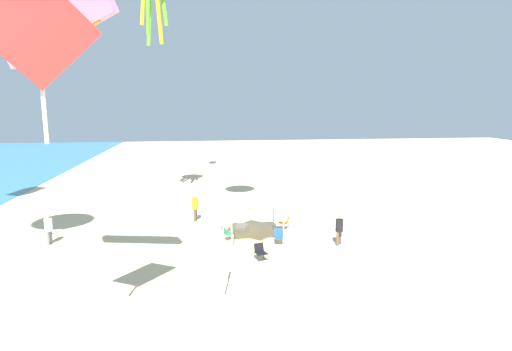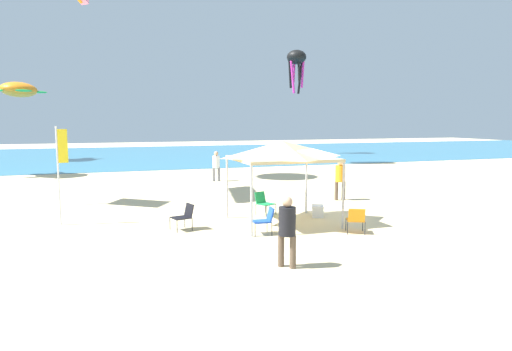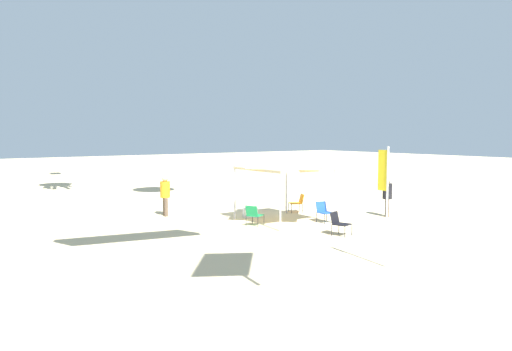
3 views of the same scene
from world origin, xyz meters
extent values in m
cube|color=beige|center=(0.00, 0.00, -0.05)|extent=(120.00, 120.00, 0.10)
cube|color=teal|center=(0.00, 32.40, 0.01)|extent=(120.00, 29.62, 0.02)
cylinder|color=#B7B7BC|center=(-2.93, -1.67, 1.07)|extent=(0.07, 0.07, 2.13)
cylinder|color=#B7B7BC|center=(0.15, -1.67, 1.07)|extent=(0.07, 0.07, 2.13)
cylinder|color=#B7B7BC|center=(-2.93, 1.09, 1.07)|extent=(0.07, 0.07, 2.13)
cylinder|color=#B7B7BC|center=(0.15, 1.09, 1.07)|extent=(0.07, 0.07, 2.13)
cube|color=#D1B784|center=(-1.39, -0.29, 2.18)|extent=(3.15, 2.83, 0.10)
pyramid|color=#D1B784|center=(-1.39, -0.29, 2.50)|extent=(3.08, 2.78, 0.54)
cylinder|color=black|center=(-1.55, 0.82, 0.20)|extent=(0.02, 0.02, 0.40)
cylinder|color=black|center=(-1.08, 1.06, 0.20)|extent=(0.02, 0.02, 0.40)
cylinder|color=black|center=(-1.78, 1.29, 0.20)|extent=(0.02, 0.02, 0.40)
cylinder|color=black|center=(-1.32, 1.52, 0.20)|extent=(0.02, 0.02, 0.40)
cube|color=#198C4C|center=(-1.43, 1.17, 0.40)|extent=(0.70, 0.70, 0.03)
cube|color=#198C4C|center=(-1.56, 1.43, 0.61)|extent=(0.50, 0.34, 0.41)
cylinder|color=black|center=(0.58, -2.16, 0.20)|extent=(0.02, 0.02, 0.40)
cylinder|color=black|center=(0.11, -1.94, 0.20)|extent=(0.02, 0.02, 0.40)
cylinder|color=black|center=(0.37, -2.63, 0.20)|extent=(0.02, 0.02, 0.40)
cylinder|color=black|center=(-0.11, -2.42, 0.20)|extent=(0.02, 0.02, 0.40)
cube|color=orange|center=(0.24, -2.29, 0.40)|extent=(0.69, 0.69, 0.03)
cube|color=orange|center=(0.12, -2.55, 0.61)|extent=(0.50, 0.32, 0.41)
cylinder|color=black|center=(-5.11, -0.03, 0.20)|extent=(0.02, 0.02, 0.40)
cylinder|color=black|center=(-4.97, -0.53, 0.20)|extent=(0.02, 0.02, 0.40)
cylinder|color=black|center=(-4.61, 0.11, 0.20)|extent=(0.02, 0.02, 0.40)
cylinder|color=black|center=(-4.47, -0.39, 0.20)|extent=(0.02, 0.02, 0.40)
cube|color=black|center=(-4.79, -0.21, 0.40)|extent=(0.65, 0.65, 0.03)
cube|color=black|center=(-4.51, -0.13, 0.61)|extent=(0.26, 0.51, 0.41)
cylinder|color=black|center=(-2.81, -1.25, 0.20)|extent=(0.02, 0.02, 0.40)
cylinder|color=black|center=(-2.85, -1.77, 0.20)|extent=(0.02, 0.02, 0.40)
cylinder|color=black|center=(-2.29, -1.29, 0.20)|extent=(0.02, 0.02, 0.40)
cylinder|color=black|center=(-2.33, -1.81, 0.20)|extent=(0.02, 0.02, 0.40)
cube|color=blue|center=(-2.57, -1.53, 0.40)|extent=(0.56, 0.56, 0.03)
cube|color=blue|center=(-2.28, -1.55, 0.61)|extent=(0.17, 0.50, 0.41)
cube|color=white|center=(0.22, 0.25, 0.18)|extent=(0.61, 0.71, 0.36)
cube|color=white|center=(0.22, 0.25, 0.38)|extent=(0.63, 0.73, 0.04)
cylinder|color=silver|center=(-8.45, 1.80, 1.63)|extent=(0.06, 0.06, 3.26)
cube|color=yellow|center=(-8.27, 1.80, 2.61)|extent=(0.30, 0.02, 1.10)
cylinder|color=brown|center=(2.53, 3.10, 0.40)|extent=(0.16, 0.16, 0.81)
cylinder|color=brown|center=(2.84, 3.02, 0.40)|extent=(0.16, 0.16, 0.81)
cylinder|color=orange|center=(2.69, 3.06, 1.16)|extent=(0.42, 0.42, 0.70)
sphere|color=beige|center=(2.69, 3.06, 1.64)|extent=(0.26, 0.26, 0.26)
cylinder|color=slate|center=(-0.74, 10.84, 0.39)|extent=(0.15, 0.15, 0.78)
cylinder|color=slate|center=(-1.04, 10.90, 0.39)|extent=(0.15, 0.15, 0.78)
cylinder|color=white|center=(-0.89, 10.87, 1.12)|extent=(0.41, 0.41, 0.68)
sphere|color=tan|center=(-0.89, 10.87, 1.58)|extent=(0.25, 0.25, 0.25)
cylinder|color=brown|center=(-3.16, -4.59, 0.39)|extent=(0.15, 0.15, 0.77)
cylinder|color=brown|center=(-2.95, -4.80, 0.39)|extent=(0.15, 0.15, 0.77)
cylinder|color=black|center=(-3.05, -4.70, 1.11)|extent=(0.40, 0.40, 0.67)
sphere|color=tan|center=(-3.05, -4.70, 1.57)|extent=(0.25, 0.25, 0.25)
ellipsoid|color=black|center=(11.91, 28.77, 9.74)|extent=(1.95, 1.95, 1.42)
cylinder|color=black|center=(11.91, 28.14, 8.31)|extent=(0.23, 0.43, 2.08)
cylinder|color=#E02D9E|center=(12.46, 28.45, 8.02)|extent=(0.46, 0.36, 2.66)
cylinder|color=black|center=(12.46, 29.08, 7.74)|extent=(0.51, 0.39, 3.23)
cylinder|color=#E02D9E|center=(11.91, 29.40, 8.31)|extent=(0.23, 0.43, 2.08)
cylinder|color=black|center=(11.37, 29.09, 8.02)|extent=(0.46, 0.36, 2.66)
cylinder|color=#E02D9E|center=(11.37, 28.45, 7.74)|extent=(0.51, 0.39, 3.23)
ellipsoid|color=orange|center=(-13.35, 28.92, 6.00)|extent=(3.74, 4.20, 1.40)
sphere|color=orange|center=(-12.74, 30.77, 6.10)|extent=(0.88, 0.88, 0.88)
ellipsoid|color=green|center=(-14.25, 30.24, 5.86)|extent=(1.01, 1.47, 0.19)
ellipsoid|color=green|center=(-11.84, 29.45, 5.86)|extent=(1.45, 1.18, 0.19)
ellipsoid|color=green|center=(-14.64, 28.11, 5.86)|extent=(1.01, 1.47, 0.19)
ellipsoid|color=green|center=(-12.79, 27.50, 5.86)|extent=(1.45, 1.18, 0.19)
camera|label=1|loc=(-23.89, 2.56, 7.63)|focal=29.29mm
camera|label=2|loc=(-7.14, -14.39, 3.45)|focal=32.19mm
camera|label=3|loc=(-17.23, 12.39, 3.62)|focal=35.10mm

